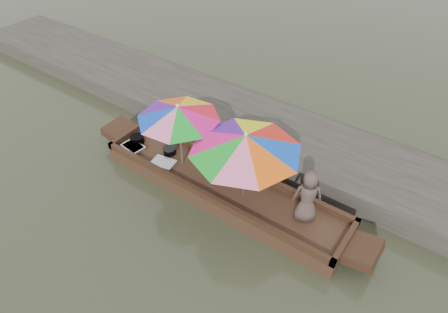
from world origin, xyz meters
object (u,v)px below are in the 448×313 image
Objects in this scene: supply_bag at (219,171)px; cooking_pot at (137,139)px; charcoal_grill at (170,151)px; tray_scallop at (163,163)px; umbrella_stern at (245,165)px; umbrella_bow at (180,135)px; boat_hull at (221,188)px; tray_crayfish at (133,147)px; vendor at (308,196)px.

cooking_pot is at bearing -175.65° from supply_bag.
charcoal_grill is at bearing -178.88° from supply_bag.
supply_bag reaches higher than cooking_pot.
supply_bag is (1.23, 0.40, 0.10)m from tray_scallop.
supply_bag is at bearing 4.35° from cooking_pot.
umbrella_stern reaches higher than cooking_pot.
cooking_pot is 0.63× the size of tray_scallop.
tray_scallop is at bearing -12.22° from cooking_pot.
umbrella_bow and umbrella_stern have the same top height.
supply_bag is (-0.17, 0.13, 0.30)m from boat_hull.
boat_hull is at bearing -3.91° from charcoal_grill.
supply_bag is 0.98m from umbrella_stern.
umbrella_stern reaches higher than boat_hull.
tray_crayfish is at bearing -174.47° from umbrella_stern.
charcoal_grill is 0.14× the size of umbrella_stern.
boat_hull is 1.43m from tray_scallop.
charcoal_grill is at bearing 167.47° from umbrella_bow.
supply_bag reaches higher than charcoal_grill.
supply_bag is at bearing 141.70° from boat_hull.
charcoal_grill is 3.42m from vendor.
charcoal_grill is at bearing 110.65° from tray_scallop.
umbrella_bow is (-0.90, -0.13, 0.65)m from supply_bag.
umbrella_bow is (1.37, 0.04, 0.69)m from cooking_pot.
supply_bag reaches higher than tray_crayfish.
supply_bag is at bearing 17.88° from tray_scallop.
tray_scallop is 0.30× the size of umbrella_bow.
umbrella_bow is at bearing -171.64° from supply_bag.
charcoal_grill is 0.17× the size of umbrella_bow.
tray_crayfish is 1.85× the size of supply_bag.
cooking_pot is 0.26m from tray_crayfish.
cooking_pot is 0.15× the size of umbrella_stern.
charcoal_grill reaches higher than tray_crayfish.
supply_bag is at bearing 169.74° from umbrella_stern.
umbrella_bow is (0.33, 0.26, 0.74)m from tray_scallop.
tray_scallop is 1.29m from supply_bag.
umbrella_stern reaches higher than tray_crayfish.
supply_bag is 1.11m from umbrella_bow.
cooking_pot is at bearing -178.30° from umbrella_bow.
tray_scallop is at bearing -69.35° from charcoal_grill.
charcoal_grill is (0.79, 0.38, 0.02)m from tray_crayfish.
cooking_pot is 0.63× the size of tray_crayfish.
vendor reaches higher than supply_bag.
tray_crayfish is 0.45× the size of vendor.
tray_crayfish is 4.23m from vendor.
boat_hull is 20.00× the size of supply_bag.
tray_scallop is (0.93, 0.01, -0.01)m from tray_crayfish.
boat_hull is at bearing 10.74° from tray_scallop.
boat_hull is 2.44m from cooking_pot.
umbrella_bow is at bearing -27.20° from vendor.
supply_bag is 0.13× the size of umbrella_stern.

